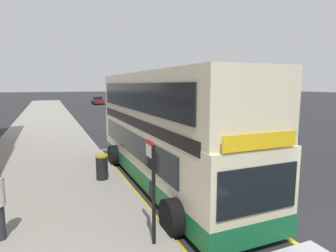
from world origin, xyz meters
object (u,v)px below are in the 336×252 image
Objects in this scene: double_decker_bus at (164,132)px; parked_car_maroon_far at (98,100)px; parked_car_maroon_behind at (120,106)px; bus_stop_sign at (152,183)px; litter_bin at (102,167)px.

double_decker_bus reaches higher than parked_car_maroon_far.
parked_car_maroon_behind is 1.00× the size of parked_car_maroon_far.
double_decker_bus is 47.85m from parked_car_maroon_far.
double_decker_bus is at bearing 86.64° from parked_car_maroon_far.
bus_stop_sign reaches higher than parked_car_maroon_behind.
parked_car_maroon_behind is at bearing 77.81° from bus_stop_sign.
bus_stop_sign reaches higher than parked_car_maroon_far.
parked_car_maroon_behind is (5.51, 30.71, -1.27)m from double_decker_bus.
double_decker_bus is 2.88m from litter_bin.
parked_car_maroon_behind reaches higher than litter_bin.
litter_bin is at bearing 161.04° from double_decker_bus.
parked_car_maroon_far is at bearing 83.94° from double_decker_bus.
parked_car_maroon_far is at bearing 82.19° from bus_stop_sign.
litter_bin is at bearing 83.67° from parked_car_maroon_far.
bus_stop_sign is at bearing 84.89° from parked_car_maroon_far.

